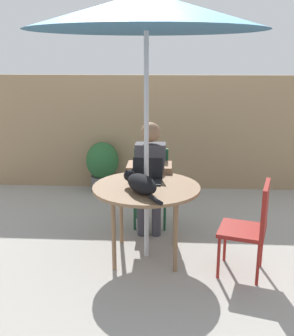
{
  "coord_description": "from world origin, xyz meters",
  "views": [
    {
      "loc": [
        0.22,
        -3.65,
        1.94
      ],
      "look_at": [
        0.0,
        0.1,
        0.88
      ],
      "focal_mm": 43.42,
      "sensor_mm": 36.0,
      "label": 1
    }
  ],
  "objects_px": {
    "person_seated": "(150,171)",
    "patio_umbrella": "(146,12)",
    "laptop": "(147,175)",
    "patio_table": "(146,192)",
    "chair_empty": "(253,222)",
    "potted_plant_near_fence": "(103,165)",
    "chair_occupied": "(151,181)",
    "cat": "(140,183)"
  },
  "relations": [
    {
      "from": "person_seated",
      "to": "patio_umbrella",
      "type": "bearing_deg",
      "value": -90.0
    },
    {
      "from": "person_seated",
      "to": "laptop",
      "type": "xyz_separation_m",
      "value": [
        -0.0,
        -0.54,
        0.11
      ]
    },
    {
      "from": "patio_table",
      "to": "chair_empty",
      "type": "height_order",
      "value": "chair_empty"
    },
    {
      "from": "laptop",
      "to": "potted_plant_near_fence",
      "type": "bearing_deg",
      "value": 112.72
    },
    {
      "from": "chair_occupied",
      "to": "person_seated",
      "type": "height_order",
      "value": "person_seated"
    },
    {
      "from": "patio_umbrella",
      "to": "cat",
      "type": "bearing_deg",
      "value": -104.01
    },
    {
      "from": "chair_empty",
      "to": "patio_table",
      "type": "bearing_deg",
      "value": 163.37
    },
    {
      "from": "person_seated",
      "to": "cat",
      "type": "relative_size",
      "value": 2.11
    },
    {
      "from": "patio_table",
      "to": "potted_plant_near_fence",
      "type": "relative_size",
      "value": 1.41
    },
    {
      "from": "cat",
      "to": "patio_umbrella",
      "type": "bearing_deg",
      "value": 75.99
    },
    {
      "from": "patio_table",
      "to": "potted_plant_near_fence",
      "type": "distance_m",
      "value": 2.11
    },
    {
      "from": "patio_table",
      "to": "chair_occupied",
      "type": "distance_m",
      "value": 0.88
    },
    {
      "from": "person_seated",
      "to": "cat",
      "type": "xyz_separation_m",
      "value": [
        -0.04,
        -0.89,
        0.14
      ]
    },
    {
      "from": "chair_empty",
      "to": "potted_plant_near_fence",
      "type": "distance_m",
      "value": 2.82
    },
    {
      "from": "patio_umbrella",
      "to": "potted_plant_near_fence",
      "type": "bearing_deg",
      "value": 111.05
    },
    {
      "from": "laptop",
      "to": "patio_umbrella",
      "type": "bearing_deg",
      "value": -88.37
    },
    {
      "from": "patio_umbrella",
      "to": "chair_occupied",
      "type": "xyz_separation_m",
      "value": [
        0.0,
        0.87,
        -1.78
      ]
    },
    {
      "from": "patio_table",
      "to": "patio_umbrella",
      "type": "height_order",
      "value": "patio_umbrella"
    },
    {
      "from": "chair_occupied",
      "to": "potted_plant_near_fence",
      "type": "distance_m",
      "value": 1.33
    },
    {
      "from": "chair_empty",
      "to": "person_seated",
      "type": "xyz_separation_m",
      "value": [
        -0.96,
        1.0,
        0.17
      ]
    },
    {
      "from": "patio_table",
      "to": "chair_occupied",
      "type": "height_order",
      "value": "chair_occupied"
    },
    {
      "from": "laptop",
      "to": "cat",
      "type": "relative_size",
      "value": 0.54
    },
    {
      "from": "patio_umbrella",
      "to": "patio_table",
      "type": "bearing_deg",
      "value": 0.0
    },
    {
      "from": "patio_umbrella",
      "to": "person_seated",
      "type": "relative_size",
      "value": 2.01
    },
    {
      "from": "patio_umbrella",
      "to": "potted_plant_near_fence",
      "type": "height_order",
      "value": "patio_umbrella"
    },
    {
      "from": "chair_occupied",
      "to": "cat",
      "type": "xyz_separation_m",
      "value": [
        -0.04,
        -1.05,
        0.31
      ]
    },
    {
      "from": "laptop",
      "to": "cat",
      "type": "xyz_separation_m",
      "value": [
        -0.04,
        -0.35,
        0.02
      ]
    },
    {
      "from": "patio_table",
      "to": "chair_occupied",
      "type": "bearing_deg",
      "value": 90.0
    },
    {
      "from": "chair_empty",
      "to": "potted_plant_near_fence",
      "type": "xyz_separation_m",
      "value": [
        -1.71,
        2.24,
        -0.12
      ]
    },
    {
      "from": "potted_plant_near_fence",
      "to": "patio_umbrella",
      "type": "bearing_deg",
      "value": -68.95
    },
    {
      "from": "cat",
      "to": "potted_plant_near_fence",
      "type": "distance_m",
      "value": 2.29
    },
    {
      "from": "patio_umbrella",
      "to": "person_seated",
      "type": "bearing_deg",
      "value": 90.0
    },
    {
      "from": "person_seated",
      "to": "potted_plant_near_fence",
      "type": "height_order",
      "value": "person_seated"
    },
    {
      "from": "patio_umbrella",
      "to": "chair_occupied",
      "type": "distance_m",
      "value": 1.98
    },
    {
      "from": "person_seated",
      "to": "cat",
      "type": "bearing_deg",
      "value": -92.86
    },
    {
      "from": "patio_umbrella",
      "to": "potted_plant_near_fence",
      "type": "xyz_separation_m",
      "value": [
        -0.75,
        1.95,
        -1.89
      ]
    },
    {
      "from": "chair_empty",
      "to": "person_seated",
      "type": "height_order",
      "value": "person_seated"
    },
    {
      "from": "chair_occupied",
      "to": "laptop",
      "type": "bearing_deg",
      "value": -90.4
    },
    {
      "from": "patio_umbrella",
      "to": "chair_empty",
      "type": "height_order",
      "value": "patio_umbrella"
    },
    {
      "from": "patio_table",
      "to": "potted_plant_near_fence",
      "type": "bearing_deg",
      "value": 111.05
    },
    {
      "from": "person_seated",
      "to": "laptop",
      "type": "bearing_deg",
      "value": -90.51
    },
    {
      "from": "patio_umbrella",
      "to": "cat",
      "type": "relative_size",
      "value": 4.25
    }
  ]
}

